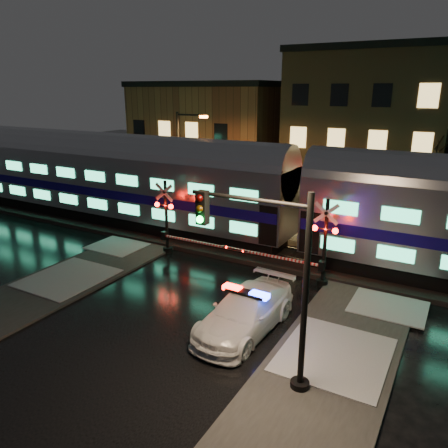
{
  "coord_description": "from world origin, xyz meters",
  "views": [
    {
      "loc": [
        9.53,
        -16.14,
        8.85
      ],
      "look_at": [
        -0.95,
        2.5,
        2.2
      ],
      "focal_mm": 35.0,
      "sensor_mm": 36.0,
      "label": 1
    }
  ],
  "objects_px": {
    "traffic_light": "(273,285)",
    "streetlight": "(182,158)",
    "police_car": "(245,312)",
    "crossing_signal_right": "(316,250)",
    "crossing_signal_left": "(171,225)"
  },
  "relations": [
    {
      "from": "traffic_light",
      "to": "streetlight",
      "type": "bearing_deg",
      "value": 120.26
    },
    {
      "from": "crossing_signal_right",
      "to": "police_car",
      "type": "bearing_deg",
      "value": -101.2
    },
    {
      "from": "crossing_signal_right",
      "to": "traffic_light",
      "type": "distance_m",
      "value": 7.75
    },
    {
      "from": "crossing_signal_right",
      "to": "crossing_signal_left",
      "type": "relative_size",
      "value": 1.02
    },
    {
      "from": "crossing_signal_left",
      "to": "traffic_light",
      "type": "relative_size",
      "value": 0.93
    },
    {
      "from": "police_car",
      "to": "streetlight",
      "type": "height_order",
      "value": "streetlight"
    },
    {
      "from": "crossing_signal_right",
      "to": "crossing_signal_left",
      "type": "xyz_separation_m",
      "value": [
        -8.21,
        -0.0,
        -0.03
      ]
    },
    {
      "from": "police_car",
      "to": "traffic_light",
      "type": "distance_m",
      "value": 4.01
    },
    {
      "from": "police_car",
      "to": "crossing_signal_right",
      "type": "distance_m",
      "value": 5.37
    },
    {
      "from": "police_car",
      "to": "crossing_signal_right",
      "type": "height_order",
      "value": "crossing_signal_right"
    },
    {
      "from": "crossing_signal_left",
      "to": "streetlight",
      "type": "bearing_deg",
      "value": 119.77
    },
    {
      "from": "police_car",
      "to": "streetlight",
      "type": "relative_size",
      "value": 0.74
    },
    {
      "from": "streetlight",
      "to": "traffic_light",
      "type": "bearing_deg",
      "value": -47.43
    },
    {
      "from": "crossing_signal_left",
      "to": "traffic_light",
      "type": "bearing_deg",
      "value": -39.17
    },
    {
      "from": "police_car",
      "to": "crossing_signal_left",
      "type": "relative_size",
      "value": 0.93
    }
  ]
}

